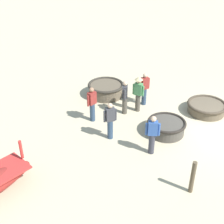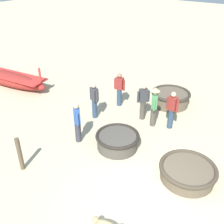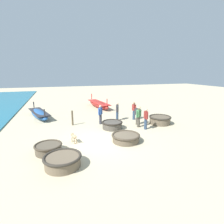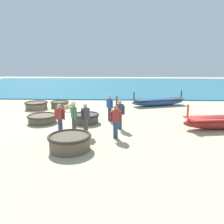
% 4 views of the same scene
% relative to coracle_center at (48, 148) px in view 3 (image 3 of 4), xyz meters
% --- Properties ---
extents(ground_plane, '(80.00, 80.00, 0.00)m').
position_rel_coracle_center_xyz_m(ground_plane, '(3.07, 0.74, -0.27)').
color(ground_plane, '#C6B793').
extents(coracle_center, '(1.43, 1.43, 0.50)m').
position_rel_coracle_center_xyz_m(coracle_center, '(0.00, 0.00, 0.00)').
color(coracle_center, brown).
rests_on(coracle_center, ground).
extents(coracle_front_right, '(1.71, 1.71, 0.55)m').
position_rel_coracle_center_xyz_m(coracle_front_right, '(0.66, -1.63, 0.03)').
color(coracle_front_right, brown).
rests_on(coracle_front_right, ground).
extents(coracle_far_left, '(1.77, 1.77, 0.64)m').
position_rel_coracle_center_xyz_m(coracle_far_left, '(8.49, 2.80, 0.08)').
color(coracle_far_left, brown).
rests_on(coracle_far_left, ground).
extents(coracle_front_left, '(1.74, 1.74, 0.47)m').
position_rel_coracle_center_xyz_m(coracle_front_left, '(4.45, 0.20, -0.01)').
color(coracle_front_left, brown).
rests_on(coracle_front_left, ground).
extents(coracle_beside_post, '(1.56, 1.56, 0.55)m').
position_rel_coracle_center_xyz_m(coracle_beside_post, '(4.41, 2.81, 0.03)').
color(coracle_beside_post, '#4C473F').
rests_on(coracle_beside_post, ground).
extents(long_boat_white_hull, '(2.35, 4.71, 1.17)m').
position_rel_coracle_center_xyz_m(long_boat_white_hull, '(-1.09, 7.91, 0.07)').
color(long_boat_white_hull, '#285693').
rests_on(long_boat_white_hull, ground).
extents(long_boat_red_hull, '(1.82, 5.15, 1.37)m').
position_rel_coracle_center_xyz_m(long_boat_red_hull, '(5.21, 10.64, 0.12)').
color(long_boat_red_hull, maroon).
rests_on(long_boat_red_hull, ground).
extents(fisherman_standing_left, '(0.32, 0.51, 1.57)m').
position_rel_coracle_center_xyz_m(fisherman_standing_left, '(5.50, 4.81, 0.57)').
color(fisherman_standing_left, '#2D425B').
rests_on(fisherman_standing_left, ground).
extents(fisherman_with_hat, '(0.42, 0.39, 1.57)m').
position_rel_coracle_center_xyz_m(fisherman_with_hat, '(6.62, 3.15, 0.57)').
color(fisherman_with_hat, '#4C473D').
rests_on(fisherman_with_hat, ground).
extents(fisherman_by_coracle, '(0.39, 0.42, 1.57)m').
position_rel_coracle_center_xyz_m(fisherman_by_coracle, '(3.84, 4.18, 0.57)').
color(fisherman_by_coracle, '#383842').
rests_on(fisherman_by_coracle, ground).
extents(fisherman_standing_right, '(0.48, 0.36, 1.67)m').
position_rel_coracle_center_xyz_m(fisherman_standing_right, '(6.44, 2.54, 0.69)').
color(fisherman_standing_right, '#4C473D').
rests_on(fisherman_standing_right, ground).
extents(fisherman_crouching, '(0.27, 0.52, 1.57)m').
position_rel_coracle_center_xyz_m(fisherman_crouching, '(6.99, 4.62, 0.57)').
color(fisherman_crouching, '#2D425B').
rests_on(fisherman_crouching, ground).
extents(fisherman_hauling, '(0.27, 0.52, 1.57)m').
position_rel_coracle_center_xyz_m(fisherman_hauling, '(6.71, 1.92, 0.57)').
color(fisherman_hauling, '#2D425B').
rests_on(fisherman_hauling, ground).
extents(dog, '(0.35, 0.66, 0.55)m').
position_rel_coracle_center_xyz_m(dog, '(1.41, 1.00, 0.10)').
color(dog, tan).
rests_on(dog, ground).
extents(mooring_post_mid_beach, '(0.14, 0.14, 1.18)m').
position_rel_coracle_center_xyz_m(mooring_post_mid_beach, '(1.65, 4.55, 0.32)').
color(mooring_post_mid_beach, brown).
rests_on(mooring_post_mid_beach, ground).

